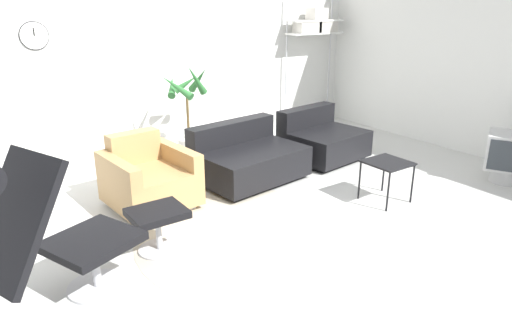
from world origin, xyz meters
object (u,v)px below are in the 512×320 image
at_px(potted_plant, 188,119).
at_px(shelf_unit, 315,26).
at_px(couch_low, 247,160).
at_px(side_table, 387,166).
at_px(lounge_chair, 37,222).
at_px(couch_second, 322,141).
at_px(crt_television, 509,156).
at_px(armchair_red, 149,181).
at_px(ottoman, 158,221).

relative_size(potted_plant, shelf_unit, 0.62).
relative_size(couch_low, potted_plant, 1.01).
height_order(side_table, shelf_unit, shelf_unit).
bearing_deg(side_table, potted_plant, 113.71).
relative_size(lounge_chair, side_table, 2.81).
relative_size(couch_second, crt_television, 1.65).
relative_size(lounge_chair, crt_television, 1.89).
bearing_deg(potted_plant, crt_television, -47.45).
bearing_deg(crt_television, armchair_red, 37.71).
height_order(lounge_chair, shelf_unit, shelf_unit).
bearing_deg(side_table, couch_second, 74.60).
height_order(lounge_chair, side_table, lounge_chair).
bearing_deg(lounge_chair, ottoman, 90.00).
xyz_separation_m(ottoman, crt_television, (3.95, -0.84, 0.05)).
relative_size(lounge_chair, couch_second, 1.15).
relative_size(ottoman, armchair_red, 0.51).
relative_size(crt_television, potted_plant, 0.50).
distance_m(ottoman, armchair_red, 0.94).
bearing_deg(potted_plant, couch_low, -79.28).
bearing_deg(potted_plant, couch_second, -34.62).
height_order(armchair_red, potted_plant, potted_plant).
bearing_deg(shelf_unit, potted_plant, -170.08).
relative_size(lounge_chair, shelf_unit, 0.59).
relative_size(armchair_red, couch_low, 0.68).
bearing_deg(armchair_red, couch_low, 176.43).
relative_size(side_table, shelf_unit, 0.21).
relative_size(armchair_red, crt_television, 1.37).
height_order(couch_second, shelf_unit, shelf_unit).
height_order(ottoman, couch_low, couch_low).
distance_m(armchair_red, shelf_unit, 4.15).
bearing_deg(shelf_unit, ottoman, -147.39).
bearing_deg(shelf_unit, side_table, -117.54).
height_order(couch_low, potted_plant, potted_plant).
bearing_deg(couch_second, shelf_unit, -134.67).
bearing_deg(potted_plant, armchair_red, -132.27).
bearing_deg(side_table, shelf_unit, 62.46).
bearing_deg(armchair_red, ottoman, 66.86).
xyz_separation_m(side_table, crt_television, (1.57, -0.45, -0.06)).
bearing_deg(crt_television, lounge_chair, 57.68).
bearing_deg(couch_second, couch_low, -3.35).
relative_size(ottoman, shelf_unit, 0.22).
relative_size(lounge_chair, ottoman, 2.71).
height_order(couch_second, crt_television, couch_second).
distance_m(ottoman, side_table, 2.41).
bearing_deg(armchair_red, side_table, 142.87).
bearing_deg(crt_television, potted_plant, 15.67).
relative_size(couch_second, side_table, 2.45).
height_order(couch_second, potted_plant, potted_plant).
bearing_deg(shelf_unit, crt_television, -88.63).
xyz_separation_m(couch_low, crt_television, (2.43, -1.78, 0.08)).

